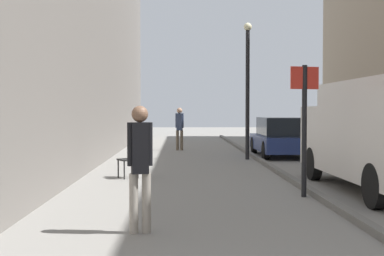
{
  "coord_description": "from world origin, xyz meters",
  "views": [
    {
      "loc": [
        -1.12,
        -2.35,
        1.71
      ],
      "look_at": [
        -0.8,
        10.98,
        1.27
      ],
      "focal_mm": 49.76,
      "sensor_mm": 36.0,
      "label": 1
    }
  ],
  "objects_px": {
    "pedestrian_main_foreground": "(140,160)",
    "cafe_chair_near_window": "(131,156)",
    "parked_car": "(281,137)",
    "delivery_van": "(384,133)",
    "lamp_post": "(248,81)",
    "street_sign_post": "(304,119)",
    "pedestrian_mid_block": "(180,126)"
  },
  "relations": [
    {
      "from": "pedestrian_main_foreground",
      "to": "cafe_chair_near_window",
      "type": "bearing_deg",
      "value": 85.76
    },
    {
      "from": "parked_car",
      "to": "pedestrian_main_foreground",
      "type": "bearing_deg",
      "value": -109.46
    },
    {
      "from": "delivery_van",
      "to": "parked_car",
      "type": "height_order",
      "value": "delivery_van"
    },
    {
      "from": "lamp_post",
      "to": "cafe_chair_near_window",
      "type": "distance_m",
      "value": 6.56
    },
    {
      "from": "pedestrian_main_foreground",
      "to": "street_sign_post",
      "type": "relative_size",
      "value": 0.68
    },
    {
      "from": "parked_car",
      "to": "lamp_post",
      "type": "xyz_separation_m",
      "value": [
        -1.44,
        -1.31,
        2.01
      ]
    },
    {
      "from": "pedestrian_mid_block",
      "to": "lamp_post",
      "type": "distance_m",
      "value": 5.21
    },
    {
      "from": "pedestrian_main_foreground",
      "to": "delivery_van",
      "type": "distance_m",
      "value": 6.07
    },
    {
      "from": "parked_car",
      "to": "lamp_post",
      "type": "bearing_deg",
      "value": -137.75
    },
    {
      "from": "pedestrian_mid_block",
      "to": "lamp_post",
      "type": "height_order",
      "value": "lamp_post"
    },
    {
      "from": "pedestrian_main_foreground",
      "to": "lamp_post",
      "type": "xyz_separation_m",
      "value": [
        2.93,
        11.13,
        1.7
      ]
    },
    {
      "from": "parked_car",
      "to": "cafe_chair_near_window",
      "type": "bearing_deg",
      "value": -128.6
    },
    {
      "from": "cafe_chair_near_window",
      "to": "delivery_van",
      "type": "bearing_deg",
      "value": -143.83
    },
    {
      "from": "delivery_van",
      "to": "pedestrian_mid_block",
      "type": "bearing_deg",
      "value": 108.66
    },
    {
      "from": "delivery_van",
      "to": "lamp_post",
      "type": "xyz_separation_m",
      "value": [
        -1.91,
        7.48,
        1.48
      ]
    },
    {
      "from": "delivery_van",
      "to": "parked_car",
      "type": "relative_size",
      "value": 1.32
    },
    {
      "from": "pedestrian_mid_block",
      "to": "pedestrian_main_foreground",
      "type": "bearing_deg",
      "value": -80.9
    },
    {
      "from": "parked_car",
      "to": "delivery_van",
      "type": "bearing_deg",
      "value": -87.05
    },
    {
      "from": "pedestrian_mid_block",
      "to": "street_sign_post",
      "type": "relative_size",
      "value": 0.7
    },
    {
      "from": "parked_car",
      "to": "lamp_post",
      "type": "height_order",
      "value": "lamp_post"
    },
    {
      "from": "street_sign_post",
      "to": "lamp_post",
      "type": "distance_m",
      "value": 8.19
    },
    {
      "from": "lamp_post",
      "to": "pedestrian_main_foreground",
      "type": "bearing_deg",
      "value": -104.75
    },
    {
      "from": "pedestrian_main_foreground",
      "to": "lamp_post",
      "type": "bearing_deg",
      "value": 64.71
    },
    {
      "from": "pedestrian_mid_block",
      "to": "lamp_post",
      "type": "bearing_deg",
      "value": -50.14
    },
    {
      "from": "delivery_van",
      "to": "lamp_post",
      "type": "relative_size",
      "value": 1.17
    },
    {
      "from": "pedestrian_main_foreground",
      "to": "delivery_van",
      "type": "height_order",
      "value": "delivery_van"
    },
    {
      "from": "street_sign_post",
      "to": "cafe_chair_near_window",
      "type": "relative_size",
      "value": 2.77
    },
    {
      "from": "lamp_post",
      "to": "pedestrian_mid_block",
      "type": "bearing_deg",
      "value": 118.68
    },
    {
      "from": "street_sign_post",
      "to": "lamp_post",
      "type": "xyz_separation_m",
      "value": [
        -0.08,
        8.11,
        1.18
      ]
    },
    {
      "from": "street_sign_post",
      "to": "delivery_van",
      "type": "bearing_deg",
      "value": -175.83
    },
    {
      "from": "pedestrian_mid_block",
      "to": "delivery_van",
      "type": "xyz_separation_m",
      "value": [
        4.28,
        -11.82,
        0.19
      ]
    },
    {
      "from": "pedestrian_main_foreground",
      "to": "parked_car",
      "type": "height_order",
      "value": "pedestrian_main_foreground"
    }
  ]
}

